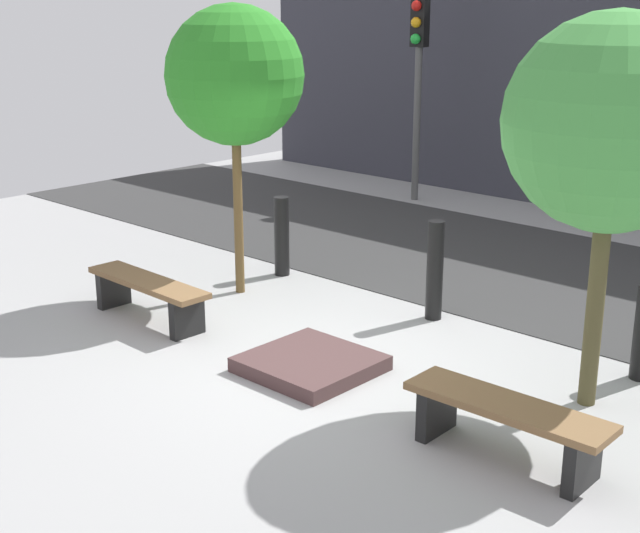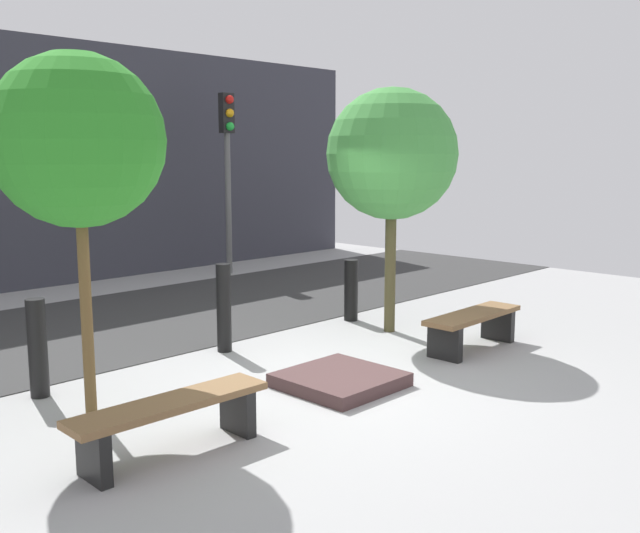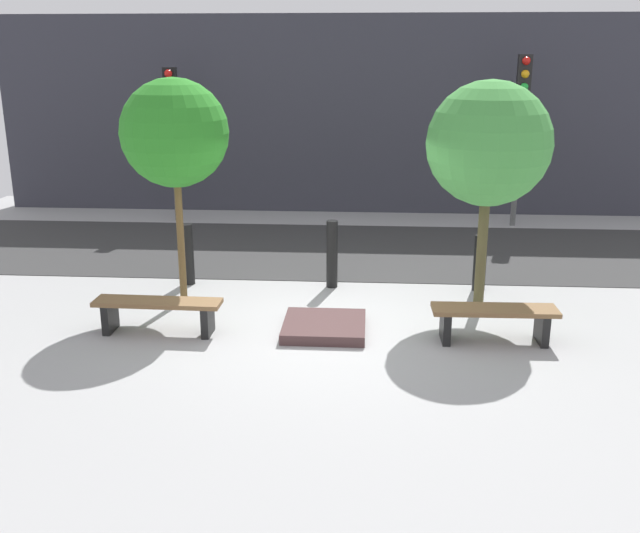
{
  "view_description": "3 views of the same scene",
  "coord_description": "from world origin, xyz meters",
  "views": [
    {
      "loc": [
        5.29,
        -5.62,
        3.36
      ],
      "look_at": [
        -0.32,
        0.41,
        0.85
      ],
      "focal_mm": 50.0,
      "sensor_mm": 36.0,
      "label": 1
    },
    {
      "loc": [
        -5.27,
        -4.92,
        2.39
      ],
      "look_at": [
        -0.01,
        0.22,
        1.24
      ],
      "focal_mm": 40.0,
      "sensor_mm": 36.0,
      "label": 2
    },
    {
      "loc": [
        0.55,
        -9.01,
        3.58
      ],
      "look_at": [
        -0.07,
        0.15,
        0.85
      ],
      "focal_mm": 40.0,
      "sensor_mm": 36.0,
      "label": 3
    }
  ],
  "objects": [
    {
      "name": "ground_plane",
      "position": [
        0.0,
        0.0,
        0.0
      ],
      "size": [
        18.0,
        18.0,
        0.0
      ],
      "primitive_type": "plane",
      "color": "#9B9B9B"
    },
    {
      "name": "road_strip",
      "position": [
        0.0,
        4.14,
        0.01
      ],
      "size": [
        18.0,
        4.04,
        0.01
      ],
      "primitive_type": "cube",
      "color": "#333333",
      "rests_on": "ground"
    },
    {
      "name": "bench_left",
      "position": [
        -2.21,
        -0.26,
        0.33
      ],
      "size": [
        1.71,
        0.43,
        0.46
      ],
      "rotation": [
        0.0,
        0.0,
        -0.02
      ],
      "color": "black",
      "rests_on": "ground"
    },
    {
      "name": "bench_right",
      "position": [
        2.21,
        -0.26,
        0.33
      ],
      "size": [
        1.61,
        0.47,
        0.47
      ],
      "rotation": [
        0.0,
        0.0,
        0.02
      ],
      "color": "black",
      "rests_on": "ground"
    },
    {
      "name": "planter_bed",
      "position": [
        0.0,
        -0.06,
        0.07
      ],
      "size": [
        1.1,
        1.08,
        0.14
      ],
      "primitive_type": "cube",
      "color": "#4B3333",
      "rests_on": "ground"
    },
    {
      "name": "tree_behind_left_bench",
      "position": [
        -2.21,
        1.06,
        2.51
      ],
      "size": [
        1.55,
        1.55,
        3.29
      ],
      "color": "brown",
      "rests_on": "ground"
    },
    {
      "name": "tree_behind_right_bench",
      "position": [
        2.21,
        1.06,
        2.39
      ],
      "size": [
        1.74,
        1.74,
        3.27
      ],
      "color": "#4C4629",
      "rests_on": "ground"
    },
    {
      "name": "bollard_far_left",
      "position": [
        -2.33,
        1.87,
        0.5
      ],
      "size": [
        0.19,
        0.19,
        1.0
      ],
      "primitive_type": "cylinder",
      "color": "black",
      "rests_on": "ground"
    },
    {
      "name": "bollard_left",
      "position": [
        0.0,
        1.87,
        0.55
      ],
      "size": [
        0.18,
        0.18,
        1.09
      ],
      "primitive_type": "cylinder",
      "color": "black",
      "rests_on": "ground"
    },
    {
      "name": "traffic_light_west",
      "position": [
        -3.72,
        6.44,
        2.32
      ],
      "size": [
        0.28,
        0.27,
        3.33
      ],
      "color": "#4F4F4F",
      "rests_on": "ground"
    }
  ]
}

